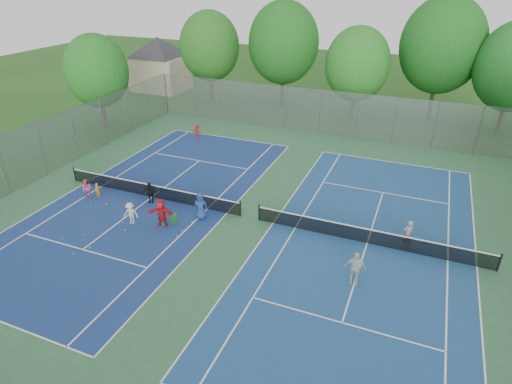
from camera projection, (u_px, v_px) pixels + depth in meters
ground at (250, 218)px, 25.78m from camera, size 120.00×120.00×0.00m
court_pad at (250, 218)px, 25.77m from camera, size 32.00×32.00×0.01m
court_left at (152, 197)px, 28.12m from camera, size 10.97×23.77×0.01m
court_right at (367, 243)px, 23.42m from camera, size 10.97×23.77×0.01m
net_left at (151, 191)px, 27.92m from camera, size 12.87×0.10×0.91m
net_right at (368, 236)px, 23.21m from camera, size 12.87×0.10×0.91m
fence_north at (320, 112)px, 37.93m from camera, size 32.00×0.10×4.00m
fence_west at (42, 149)px, 30.22m from camera, size 0.10×32.00×4.00m
house at (158, 54)px, 50.83m from camera, size 11.03×11.03×7.30m
tree_nw at (210, 46)px, 45.73m from camera, size 6.40×6.40×9.58m
tree_nl at (283, 43)px, 43.55m from camera, size 7.20×7.20×10.69m
tree_nc at (357, 64)px, 39.77m from camera, size 6.00×6.00×8.85m
tree_nr at (442, 46)px, 39.10m from camera, size 7.60×7.60×11.42m
tree_side_w at (97, 71)px, 37.89m from camera, size 5.60×5.60×8.47m
ball_crate at (162, 189)px, 28.93m from camera, size 0.41×0.41×0.26m
ball_hopper at (173, 219)px, 25.16m from camera, size 0.36×0.36×0.59m
student_a at (97, 191)px, 27.85m from camera, size 0.41×0.30×1.03m
student_b at (87, 189)px, 27.82m from camera, size 0.69×0.58×1.27m
student_c at (131, 213)px, 24.94m from camera, size 0.97×0.69×1.37m
student_d at (150, 193)px, 27.19m from camera, size 0.90×0.57×1.42m
student_e at (201, 206)px, 25.36m from camera, size 0.95×0.75×1.70m
student_f at (161, 213)px, 24.58m from camera, size 1.70×0.83×1.76m
child_far_baseline at (197, 132)px, 37.43m from camera, size 0.92×0.64×1.30m
instructor at (408, 234)px, 22.76m from camera, size 0.72×0.68×1.65m
teen_court_b at (355, 268)px, 20.12m from camera, size 1.08×0.58×1.76m
tennis_ball_0 at (63, 239)px, 23.73m from camera, size 0.07×0.07×0.07m
tennis_ball_1 at (90, 248)px, 22.97m from camera, size 0.07×0.07×0.07m
tennis_ball_2 at (85, 235)px, 24.08m from camera, size 0.07×0.07×0.07m
tennis_ball_3 at (126, 230)px, 24.52m from camera, size 0.07×0.07×0.07m
tennis_ball_4 at (182, 231)px, 24.48m from camera, size 0.07×0.07×0.07m
tennis_ball_5 at (91, 202)px, 27.46m from camera, size 0.07×0.07×0.07m
tennis_ball_6 at (177, 236)px, 24.02m from camera, size 0.07×0.07×0.07m
tennis_ball_7 at (192, 222)px, 25.31m from camera, size 0.07×0.07×0.07m
tennis_ball_8 at (106, 204)px, 27.22m from camera, size 0.07×0.07×0.07m
tennis_ball_9 at (163, 225)px, 25.06m from camera, size 0.07×0.07×0.07m
tennis_ball_10 at (123, 223)px, 25.24m from camera, size 0.07×0.07×0.07m
tennis_ball_11 at (74, 254)px, 22.48m from camera, size 0.07×0.07×0.07m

